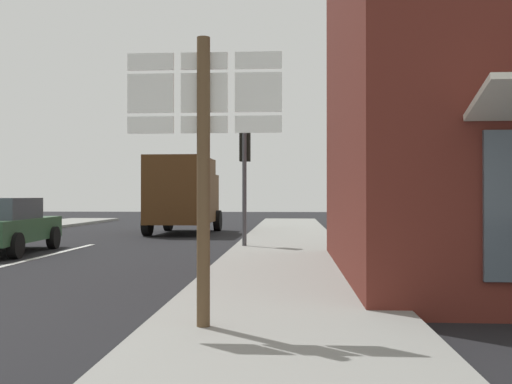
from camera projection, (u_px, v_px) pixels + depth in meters
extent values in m
plane|color=black|center=(68.00, 251.00, 16.10)|extent=(80.00, 80.00, 0.00)
cube|color=gray|center=(288.00, 257.00, 13.73)|extent=(3.05, 44.00, 0.14)
cube|color=#2D5133|center=(3.00, 230.00, 15.33)|extent=(2.05, 4.32, 0.60)
cylinder|color=black|center=(53.00, 238.00, 16.68)|extent=(0.27, 0.65, 0.64)
cylinder|color=black|center=(16.00, 246.00, 13.98)|extent=(0.27, 0.65, 0.64)
cube|color=#4C2D14|center=(181.00, 190.00, 22.96)|extent=(2.28, 3.75, 2.60)
cube|color=#4C2D14|center=(193.00, 198.00, 25.45)|extent=(2.12, 1.35, 2.00)
cube|color=#47515B|center=(193.00, 180.00, 25.51)|extent=(1.76, 0.14, 0.70)
cylinder|color=black|center=(168.00, 220.00, 25.48)|extent=(0.30, 0.91, 0.90)
cylinder|color=black|center=(218.00, 221.00, 25.30)|extent=(0.30, 0.91, 0.90)
cylinder|color=black|center=(147.00, 224.00, 22.10)|extent=(0.30, 0.91, 0.90)
cylinder|color=black|center=(204.00, 224.00, 21.91)|extent=(0.30, 0.91, 0.90)
cylinder|color=brown|center=(203.00, 188.00, 6.13)|extent=(0.14, 0.14, 3.20)
cube|color=white|center=(151.00, 62.00, 6.22)|extent=(0.50, 0.03, 0.18)
cube|color=black|center=(151.00, 62.00, 6.24)|extent=(0.43, 0.01, 0.13)
cube|color=white|center=(151.00, 93.00, 6.22)|extent=(0.50, 0.03, 0.42)
cube|color=black|center=(151.00, 94.00, 6.24)|extent=(0.43, 0.01, 0.32)
cube|color=white|center=(151.00, 125.00, 6.22)|extent=(0.50, 0.03, 0.18)
cube|color=black|center=(151.00, 125.00, 6.23)|extent=(0.43, 0.01, 0.13)
cube|color=white|center=(204.00, 61.00, 6.19)|extent=(0.50, 0.03, 0.18)
cube|color=black|center=(204.00, 61.00, 6.20)|extent=(0.43, 0.01, 0.13)
cube|color=white|center=(204.00, 93.00, 6.18)|extent=(0.50, 0.03, 0.42)
cube|color=black|center=(204.00, 93.00, 6.20)|extent=(0.43, 0.01, 0.32)
cube|color=white|center=(204.00, 125.00, 6.18)|extent=(0.50, 0.03, 0.18)
cube|color=black|center=(204.00, 125.00, 6.20)|extent=(0.43, 0.01, 0.13)
cube|color=white|center=(258.00, 60.00, 6.15)|extent=(0.50, 0.03, 0.18)
cube|color=black|center=(258.00, 61.00, 6.17)|extent=(0.43, 0.01, 0.13)
cube|color=white|center=(258.00, 92.00, 6.15)|extent=(0.50, 0.03, 0.42)
cube|color=black|center=(258.00, 93.00, 6.17)|extent=(0.43, 0.01, 0.32)
cube|color=white|center=(258.00, 124.00, 6.15)|extent=(0.50, 0.03, 0.18)
cube|color=black|center=(258.00, 124.00, 6.16)|extent=(0.43, 0.01, 0.13)
cylinder|color=#47474C|center=(244.00, 190.00, 16.08)|extent=(0.12, 0.12, 3.40)
cube|color=black|center=(245.00, 145.00, 16.29)|extent=(0.30, 0.28, 0.90)
sphere|color=red|center=(245.00, 136.00, 16.43)|extent=(0.18, 0.18, 0.18)
sphere|color=#3C2303|center=(245.00, 146.00, 16.43)|extent=(0.18, 0.18, 0.18)
sphere|color=black|center=(245.00, 156.00, 16.43)|extent=(0.18, 0.18, 0.18)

